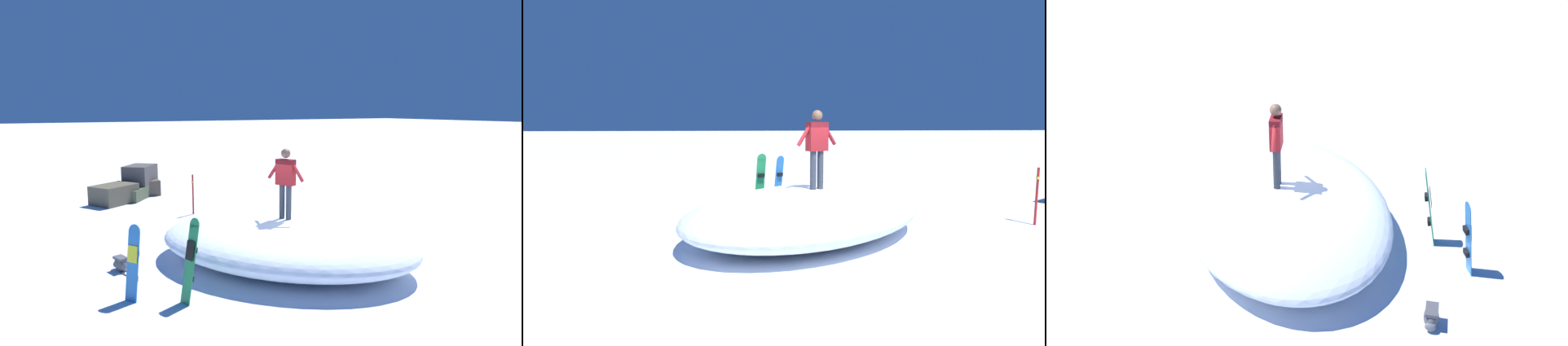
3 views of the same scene
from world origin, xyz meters
The scene contains 8 objects.
ground centered at (0.00, 0.00, 0.00)m, with size 240.00×240.00×0.00m, color white.
snow_mound centered at (-0.10, -0.30, 0.55)m, with size 6.54×4.27×1.10m, color white.
snowboarder_standing centered at (-0.21, -0.46, 2.14)m, with size 0.54×1.00×1.79m.
snowboard_primary_upright centered at (2.69, 0.69, 0.89)m, with size 0.41×0.37×1.71m.
snowboard_secondary_upright centered at (3.68, 0.06, 0.81)m, with size 0.36×0.37×1.56m.
backpack_near centered at (3.65, -1.69, 0.18)m, with size 0.40×0.69×0.35m.
trail_marker_pole centered at (0.27, -6.21, 0.78)m, with size 0.10×0.10×1.48m.
rock_outcrop centered at (1.68, -10.22, 0.46)m, with size 3.20×3.10×1.36m.
Camera 1 is at (5.27, 8.55, 3.87)m, focal length 29.44 mm.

